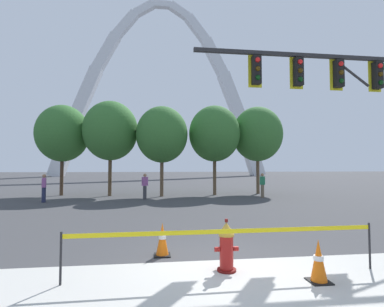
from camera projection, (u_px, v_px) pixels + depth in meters
ground_plane at (224, 266)px, 5.83m from camera, size 240.00×240.00×0.00m
fire_hydrant at (226, 246)px, 5.53m from camera, size 0.46×0.48×0.99m
caution_tape_barrier at (227, 242)px, 5.26m from camera, size 5.77×0.10×0.89m
traffic_cone_by_hydrant at (319, 261)px, 5.00m from camera, size 0.36×0.36×0.73m
traffic_cone_mid_sidewalk at (162, 240)px, 6.49m from camera, size 0.36×0.36×0.73m
traffic_signal_gantry at (351, 94)px, 9.51m from camera, size 7.82×0.44×6.00m
monument_arch at (161, 97)px, 66.62m from camera, size 48.55×2.90×41.20m
tree_far_left at (63, 133)px, 20.61m from camera, size 3.67×3.67×6.42m
tree_left_mid at (111, 131)px, 20.29m from camera, size 3.79×3.79×6.63m
tree_center_left at (162, 135)px, 19.90m from camera, size 3.53×3.53×6.18m
tree_center_right at (214, 134)px, 20.94m from camera, size 3.68×3.68×6.45m
tree_right_mid at (257, 134)px, 21.91m from camera, size 3.75×3.75×6.57m
pedestrian_walking_left at (145, 186)px, 17.96m from camera, size 0.39×0.34×1.59m
pedestrian_standing_center at (262, 185)px, 18.96m from camera, size 0.39×0.31×1.59m
pedestrian_walking_right at (44, 188)px, 16.39m from camera, size 0.27×0.38×1.59m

